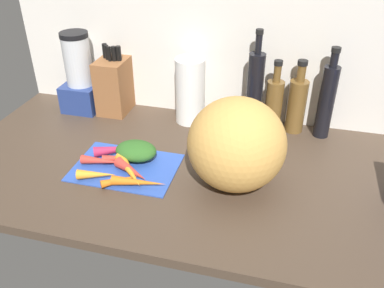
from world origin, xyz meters
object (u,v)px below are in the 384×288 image
Objects in this scene: carrot_2 at (96,175)px; carrot_7 at (119,149)px; paper_towel_roll at (190,91)px; carrot_3 at (103,161)px; carrot_0 at (139,182)px; bottle_2 at (297,104)px; cutting_board at (126,167)px; carrot_5 at (119,158)px; carrot_1 at (130,171)px; carrot_4 at (132,170)px; winter_squash at (236,144)px; knife_block at (115,84)px; bottle_0 at (255,90)px; carrot_6 at (121,180)px; bottle_1 at (274,105)px; blender_appliance at (80,77)px; bottle_3 at (327,100)px.

carrot_7 reaches higher than carrot_2.
carrot_3 is at bearing -116.72° from paper_towel_roll.
carrot_0 is 64.53cm from bottle_2.
paper_towel_roll is at bearing 72.02° from cutting_board.
cutting_board is at bearing 55.95° from carrot_2.
carrot_3 is 5.29cm from carrot_5.
carrot_1 and carrot_4 have the same top height.
winter_squash is 1.15× the size of paper_towel_roll.
knife_block is 54.97cm from bottle_0.
paper_towel_roll reaches higher than carrot_6.
carrot_2 is 14.77cm from carrot_7.
winter_squash is (26.97, 9.90, 11.51)cm from carrot_0.
bottle_1 is (39.47, 39.70, 8.32)cm from carrot_1.
carrot_2 is 62.84cm from bottle_0.
knife_block is at bearing 107.31° from carrot_3.
cutting_board is 49.86cm from blender_appliance.
carrot_6 is 75.48cm from bottle_3.
carrot_7 is at bearing 86.05° from carrot_2.
carrot_2 is 0.42× the size of bottle_1.
winter_squash is 42.29cm from paper_towel_roll.
carrot_6 is 60.58cm from bottle_1.
carrot_2 is at bearing -138.01° from bottle_1.
carrot_0 is 6.24cm from carrot_4.
bottle_0 reaches higher than blender_appliance.
knife_block reaches higher than carrot_7.
winter_squash is 75.87cm from blender_appliance.
bottle_0 reaches higher than carrot_7.
carrot_4 is 0.47× the size of winter_squash.
carrot_6 is (-1.76, -4.62, -0.59)cm from carrot_4.
paper_towel_roll reaches higher than carrot_2.
blender_appliance is at bearing 132.79° from carrot_4.
blender_appliance is at bearing 132.81° from cutting_board.
bottle_1 is 8.68cm from bottle_2.
knife_block is (-19.30, 37.75, 10.56)cm from cutting_board.
knife_block reaches higher than cutting_board.
carrot_6 is at bearing 179.48° from carrot_0.
carrot_1 reaches higher than carrot_5.
knife_block reaches higher than paper_towel_roll.
bottle_3 is at bearing -0.22° from knife_block.
bottle_1 reaches higher than carrot_4.
carrot_6 is at bearing -132.74° from bottle_1.
bottle_1 reaches higher than paper_towel_roll.
carrot_4 is 71.23cm from bottle_3.
cutting_board is 53.28cm from bottle_0.
winter_squash is at bearing -56.68° from paper_towel_roll.
carrot_2 is 0.43× the size of knife_block.
blender_appliance reaches higher than carrot_3.
carrot_0 reaches higher than carrot_5.
carrot_5 is at bearing -143.91° from bottle_1.
bottle_2 is (83.40, 3.43, -2.72)cm from blender_appliance.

